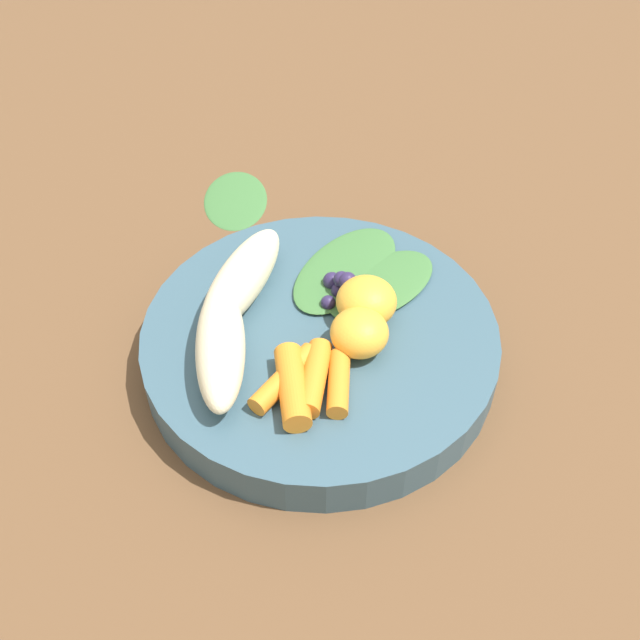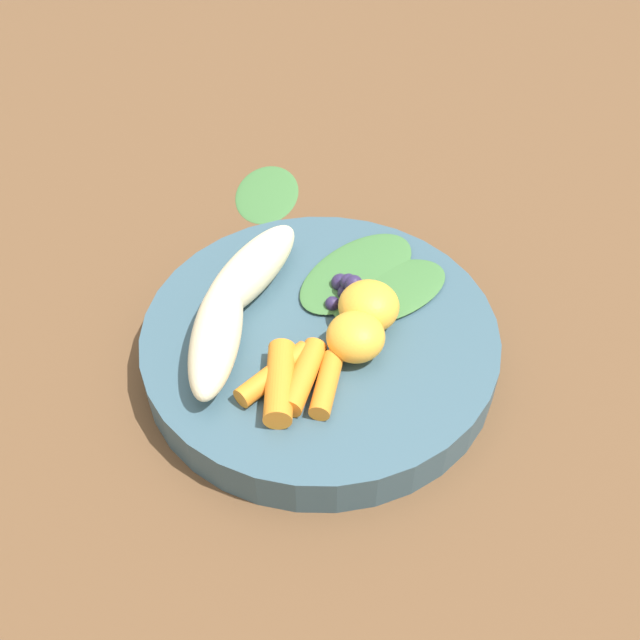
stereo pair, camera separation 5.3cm
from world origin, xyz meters
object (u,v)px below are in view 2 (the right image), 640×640
object	(u,v)px
banana_peeled_left	(216,335)
banana_peeled_right	(249,272)
bowl	(320,344)
orange_segment_near	(369,306)
kale_leaf_stray	(267,192)

from	to	relation	value
banana_peeled_left	banana_peeled_right	bearing A→B (deg)	167.50
banana_peeled_left	banana_peeled_right	world-z (taller)	same
banana_peeled_right	banana_peeled_left	bearing A→B (deg)	13.84
bowl	orange_segment_near	bearing A→B (deg)	52.55
banana_peeled_right	kale_leaf_stray	distance (m)	0.16
bowl	banana_peeled_right	xyz separation A→B (m)	(-0.07, -0.00, 0.03)
bowl	banana_peeled_left	world-z (taller)	banana_peeled_left
orange_segment_near	banana_peeled_left	bearing A→B (deg)	-124.74
banana_peeled_left	kale_leaf_stray	world-z (taller)	banana_peeled_left
banana_peeled_left	banana_peeled_right	xyz separation A→B (m)	(-0.03, 0.06, 0.00)
bowl	orange_segment_near	world-z (taller)	orange_segment_near
banana_peeled_right	kale_leaf_stray	world-z (taller)	banana_peeled_right
bowl	banana_peeled_right	distance (m)	0.07
banana_peeled_left	kale_leaf_stray	distance (m)	0.23
banana_peeled_right	orange_segment_near	bearing A→B (deg)	98.01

